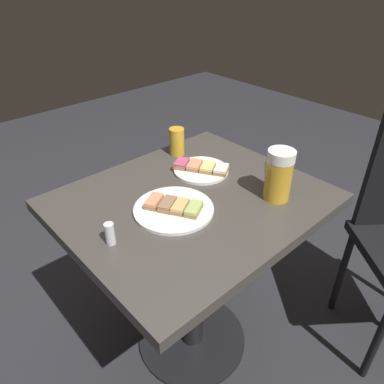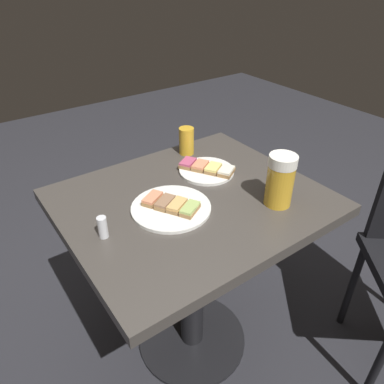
% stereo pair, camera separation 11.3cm
% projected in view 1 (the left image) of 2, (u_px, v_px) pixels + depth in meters
% --- Properties ---
extents(ground_plane, '(6.00, 6.00, 0.00)m').
position_uv_depth(ground_plane, '(192.00, 338.00, 1.53)').
color(ground_plane, '#28282D').
extents(cafe_table, '(0.79, 0.67, 0.72)m').
position_uv_depth(cafe_table, '(192.00, 236.00, 1.23)').
color(cafe_table, black).
rests_on(cafe_table, ground_plane).
extents(plate_near, '(0.24, 0.24, 0.03)m').
position_uv_depth(plate_near, '(174.00, 208.00, 1.08)').
color(plate_near, white).
rests_on(plate_near, cafe_table).
extents(plate_far, '(0.19, 0.20, 0.03)m').
position_uv_depth(plate_far, '(201.00, 169.00, 1.27)').
color(plate_far, white).
rests_on(plate_far, cafe_table).
extents(beer_mug, '(0.09, 0.13, 0.16)m').
position_uv_depth(beer_mug, '(278.00, 174.00, 1.10)').
color(beer_mug, gold).
rests_on(beer_mug, cafe_table).
extents(beer_glass_small, '(0.06, 0.06, 0.10)m').
position_uv_depth(beer_glass_small, '(177.00, 141.00, 1.37)').
color(beer_glass_small, gold).
rests_on(beer_glass_small, cafe_table).
extents(salt_shaker, '(0.03, 0.03, 0.06)m').
position_uv_depth(salt_shaker, '(110.00, 234.00, 0.94)').
color(salt_shaker, silver).
rests_on(salt_shaker, cafe_table).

